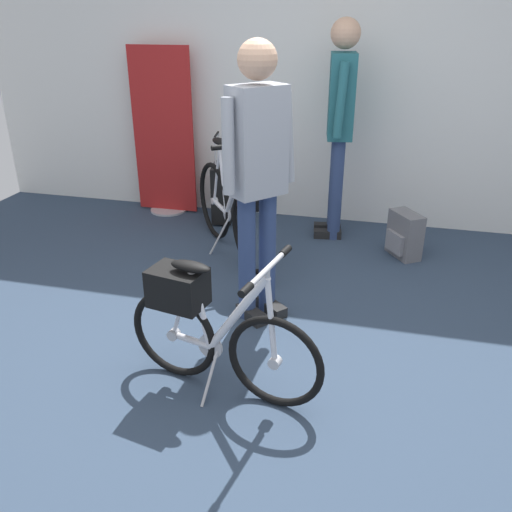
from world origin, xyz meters
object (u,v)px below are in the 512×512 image
object	(u,v)px
floor_banner_stand	(164,142)
display_bike_left	(237,205)
folding_bike_foreground	(209,324)
visitor_browsing	(340,116)
visitor_near_wall	(258,169)
backpack_on_floor	(404,235)
rolling_suitcase	(223,192)

from	to	relation	value
floor_banner_stand	display_bike_left	bearing A→B (deg)	-43.11
folding_bike_foreground	visitor_browsing	world-z (taller)	visitor_browsing
visitor_near_wall	visitor_browsing	size ratio (longest dim) A/B	0.95
floor_banner_stand	folding_bike_foreground	bearing A→B (deg)	-62.87
display_bike_left	backpack_on_floor	xyz separation A→B (m)	(1.30, 0.37, -0.27)
display_bike_left	visitor_browsing	world-z (taller)	visitor_browsing
visitor_near_wall	backpack_on_floor	bearing A→B (deg)	51.32
folding_bike_foreground	display_bike_left	bearing A→B (deg)	100.84
folding_bike_foreground	backpack_on_floor	world-z (taller)	folding_bike_foreground
display_bike_left	rolling_suitcase	bearing A→B (deg)	114.66
backpack_on_floor	folding_bike_foreground	bearing A→B (deg)	-116.92
display_bike_left	backpack_on_floor	world-z (taller)	display_bike_left
display_bike_left	folding_bike_foreground	bearing A→B (deg)	-79.16
folding_bike_foreground	display_bike_left	size ratio (longest dim) A/B	0.96
floor_banner_stand	visitor_browsing	xyz separation A→B (m)	(1.67, -0.23, 0.35)
floor_banner_stand	visitor_near_wall	size ratio (longest dim) A/B	0.92
visitor_browsing	backpack_on_floor	size ratio (longest dim) A/B	4.84
floor_banner_stand	rolling_suitcase	world-z (taller)	floor_banner_stand
rolling_suitcase	display_bike_left	bearing A→B (deg)	-65.34
floor_banner_stand	visitor_browsing	distance (m)	1.73
floor_banner_stand	display_bike_left	world-z (taller)	floor_banner_stand
visitor_browsing	backpack_on_floor	bearing A→B (deg)	-27.86
visitor_near_wall	display_bike_left	bearing A→B (deg)	114.56
display_bike_left	visitor_browsing	xyz separation A→B (m)	(0.69, 0.69, 0.59)
floor_banner_stand	visitor_near_wall	world-z (taller)	visitor_near_wall
display_bike_left	rolling_suitcase	distance (m)	0.89
backpack_on_floor	visitor_browsing	bearing A→B (deg)	152.14
folding_bike_foreground	rolling_suitcase	world-z (taller)	rolling_suitcase
visitor_browsing	folding_bike_foreground	bearing A→B (deg)	-99.63
rolling_suitcase	folding_bike_foreground	bearing A→B (deg)	-74.32
folding_bike_foreground	visitor_near_wall	size ratio (longest dim) A/B	0.64
display_bike_left	visitor_near_wall	size ratio (longest dim) A/B	0.67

